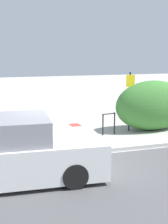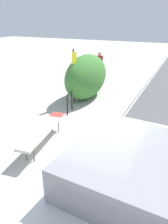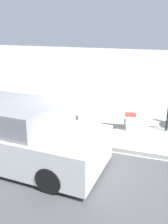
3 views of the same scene
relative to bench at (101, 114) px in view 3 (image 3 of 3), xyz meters
The scene contains 5 objects.
ground_plane 1.54m from the bench, 85.59° to the right, with size 60.00×60.00×0.00m, color #ADAAA3.
curb 1.52m from the bench, 85.59° to the right, with size 60.00×0.20×0.13m.
bench is the anchor object (origin of this frame).
fire_hydrant 3.20m from the bench, 169.41° to the right, with size 0.36×0.22×0.77m.
parked_car_near 3.15m from the bench, 117.59° to the right, with size 4.50×2.09×1.55m.
Camera 3 is at (1.91, -6.20, 3.37)m, focal length 40.00 mm.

